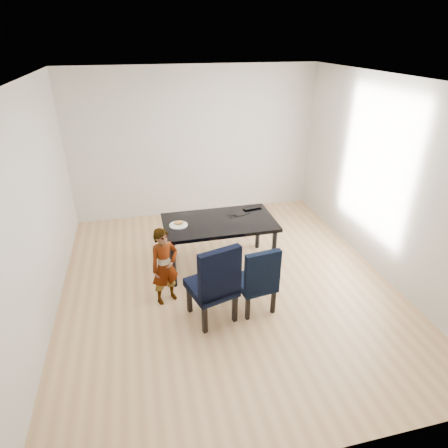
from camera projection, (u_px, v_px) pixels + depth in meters
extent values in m
cube|color=tan|center=(227.00, 284.00, 5.28)|extent=(4.50, 5.00, 0.01)
cube|color=white|center=(228.00, 80.00, 4.04)|extent=(4.50, 5.00, 0.01)
cube|color=silver|center=(195.00, 144.00, 6.83)|extent=(4.50, 0.01, 2.70)
cube|color=silver|center=(318.00, 337.00, 2.49)|extent=(4.50, 0.01, 2.70)
cube|color=silver|center=(33.00, 213.00, 4.19)|extent=(0.01, 5.00, 2.70)
cube|color=white|center=(387.00, 181.00, 5.12)|extent=(0.01, 5.00, 2.70)
cube|color=black|center=(219.00, 244.00, 5.54)|extent=(1.60, 0.90, 0.75)
cube|color=black|center=(211.00, 281.00, 4.44)|extent=(0.64, 0.65, 1.07)
cube|color=black|center=(255.00, 277.00, 4.63)|extent=(0.50, 0.51, 0.92)
imported|color=#D84312|center=(165.00, 266.00, 4.73)|extent=(0.45, 0.39, 1.05)
cylinder|color=white|center=(178.00, 225.00, 5.23)|extent=(0.26, 0.26, 0.01)
ellipsoid|color=#B27A3F|center=(179.00, 223.00, 5.22)|extent=(0.15, 0.10, 0.06)
imported|color=black|center=(251.00, 206.00, 5.78)|extent=(0.32, 0.24, 0.02)
torus|color=black|center=(234.00, 217.00, 5.49)|extent=(0.15, 0.15, 0.01)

